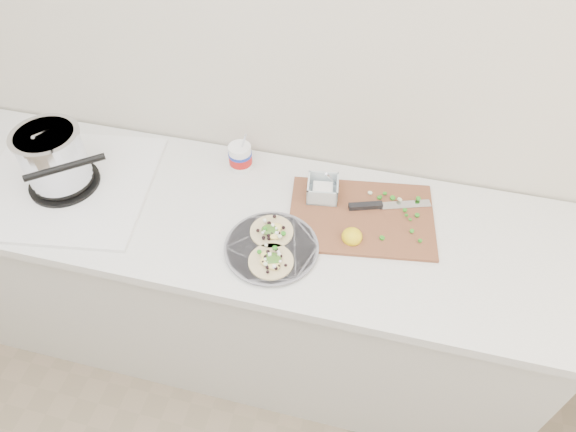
% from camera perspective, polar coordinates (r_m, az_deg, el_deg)
% --- Properties ---
extents(counter, '(2.44, 0.66, 0.90)m').
position_cam_1_polar(counter, '(2.13, -6.54, -7.17)').
color(counter, beige).
rests_on(counter, ground).
extents(stove, '(0.68, 0.64, 0.28)m').
position_cam_1_polar(stove, '(1.94, -24.19, 4.99)').
color(stove, silver).
rests_on(stove, counter).
extents(taco_plate, '(0.30, 0.30, 0.04)m').
position_cam_1_polar(taco_plate, '(1.63, -1.87, -3.35)').
color(taco_plate, slate).
rests_on(taco_plate, counter).
extents(tub, '(0.09, 0.09, 0.19)m').
position_cam_1_polar(tub, '(1.88, -5.27, 6.79)').
color(tub, white).
rests_on(tub, counter).
extents(cutboard, '(0.53, 0.40, 0.08)m').
position_cam_1_polar(cutboard, '(1.74, 7.88, 0.49)').
color(cutboard, brown).
rests_on(cutboard, counter).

